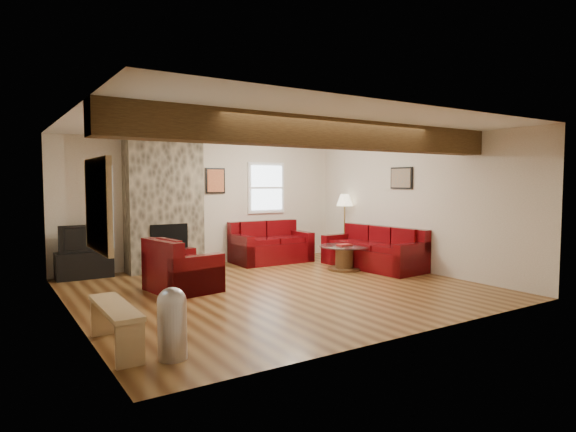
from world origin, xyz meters
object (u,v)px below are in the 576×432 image
object	(u,v)px
loveseat	(271,242)
coffee_table	(344,258)
tv_cabinet	(84,265)
armchair_red	(183,265)
floor_lamp	(345,204)
sofa_three	(373,248)
television	(83,238)

from	to	relation	value
loveseat	coffee_table	distance (m)	1.69
coffee_table	tv_cabinet	bearing A→B (deg)	157.12
armchair_red	floor_lamp	distance (m)	4.36
sofa_three	loveseat	size ratio (longest dim) A/B	1.30
floor_lamp	sofa_three	bearing A→B (deg)	-104.34
tv_cabinet	television	world-z (taller)	television
armchair_red	tv_cabinet	world-z (taller)	armchair_red
loveseat	coffee_table	world-z (taller)	loveseat
television	tv_cabinet	bearing A→B (deg)	0.00
armchair_red	sofa_three	bearing A→B (deg)	-101.03
coffee_table	tv_cabinet	distance (m)	4.69
armchair_red	tv_cabinet	bearing A→B (deg)	21.08
sofa_three	floor_lamp	world-z (taller)	floor_lamp
tv_cabinet	television	xyz separation A→B (m)	(0.00, 0.00, 0.47)
sofa_three	coffee_table	world-z (taller)	sofa_three
coffee_table	sofa_three	bearing A→B (deg)	-14.67
armchair_red	tv_cabinet	size ratio (longest dim) A/B	1.08
tv_cabinet	floor_lamp	xyz separation A→B (m)	(5.23, -0.73, 0.97)
armchair_red	television	bearing A→B (deg)	21.08
tv_cabinet	floor_lamp	size ratio (longest dim) A/B	0.66
floor_lamp	tv_cabinet	bearing A→B (deg)	172.09
floor_lamp	coffee_table	bearing A→B (deg)	-129.48
television	sofa_three	bearing A→B (deg)	-21.95
floor_lamp	television	bearing A→B (deg)	172.09
sofa_three	floor_lamp	size ratio (longest dim) A/B	1.47
television	armchair_red	bearing A→B (deg)	-59.55
sofa_three	loveseat	xyz separation A→B (m)	(-1.30, 1.68, 0.02)
armchair_red	coffee_table	world-z (taller)	armchair_red
tv_cabinet	television	bearing A→B (deg)	0.00
television	floor_lamp	world-z (taller)	floor_lamp
coffee_table	floor_lamp	xyz separation A→B (m)	(0.90, 1.10, 0.97)
coffee_table	tv_cabinet	xyz separation A→B (m)	(-4.32, 1.82, 0.00)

